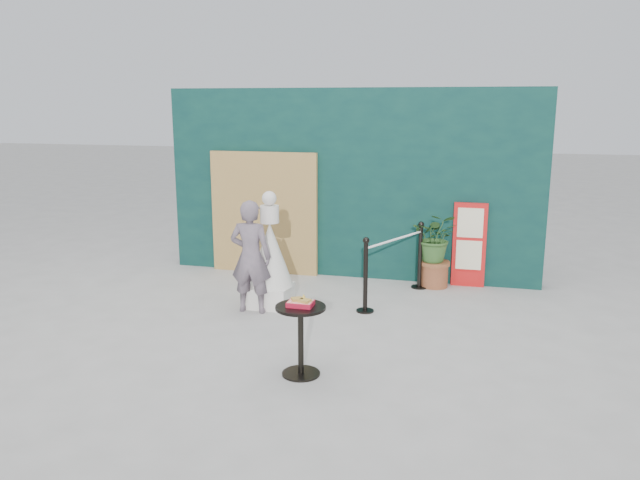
# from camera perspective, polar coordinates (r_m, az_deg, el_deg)

# --- Properties ---
(ground) EXTENTS (60.00, 60.00, 0.00)m
(ground) POSITION_cam_1_polar(r_m,az_deg,el_deg) (7.42, -2.35, -9.52)
(ground) COLOR #ADAAA5
(ground) RESTS_ON ground
(back_wall) EXTENTS (6.00, 0.30, 3.00)m
(back_wall) POSITION_cam_1_polar(r_m,az_deg,el_deg) (10.02, 2.80, 5.14)
(back_wall) COLOR #092929
(back_wall) RESTS_ON ground
(bamboo_fence) EXTENTS (1.80, 0.08, 2.00)m
(bamboo_fence) POSITION_cam_1_polar(r_m,az_deg,el_deg) (10.27, -5.14, 2.46)
(bamboo_fence) COLOR tan
(bamboo_fence) RESTS_ON ground
(woman) EXTENTS (0.57, 0.39, 1.53)m
(woman) POSITION_cam_1_polar(r_m,az_deg,el_deg) (8.37, -6.36, -1.52)
(woman) COLOR slate
(woman) RESTS_ON ground
(menu_board) EXTENTS (0.50, 0.07, 1.30)m
(menu_board) POSITION_cam_1_polar(r_m,az_deg,el_deg) (9.77, 13.48, -0.45)
(menu_board) COLOR red
(menu_board) RESTS_ON ground
(statue) EXTENTS (0.63, 0.63, 1.61)m
(statue) POSITION_cam_1_polar(r_m,az_deg,el_deg) (8.60, -4.56, -1.83)
(statue) COLOR white
(statue) RESTS_ON ground
(cafe_table) EXTENTS (0.52, 0.52, 0.75)m
(cafe_table) POSITION_cam_1_polar(r_m,az_deg,el_deg) (6.48, -1.78, -8.17)
(cafe_table) COLOR black
(cafe_table) RESTS_ON ground
(food_basket) EXTENTS (0.26, 0.19, 0.11)m
(food_basket) POSITION_cam_1_polar(r_m,az_deg,el_deg) (6.38, -1.77, -5.73)
(food_basket) COLOR red
(food_basket) RESTS_ON cafe_table
(planter) EXTENTS (0.68, 0.59, 1.16)m
(planter) POSITION_cam_1_polar(r_m,az_deg,el_deg) (9.63, 10.52, -0.37)
(planter) COLOR brown
(planter) RESTS_ON ground
(stanchion_barrier) EXTENTS (0.84, 1.54, 1.03)m
(stanchion_barrier) POSITION_cam_1_polar(r_m,az_deg,el_deg) (8.97, 6.82, -2.35)
(stanchion_barrier) COLOR black
(stanchion_barrier) RESTS_ON ground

